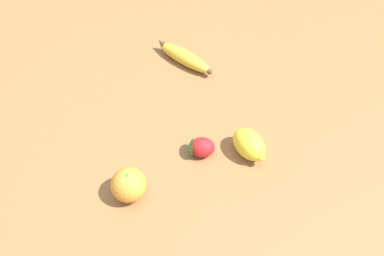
{
  "coord_description": "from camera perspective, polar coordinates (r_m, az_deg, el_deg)",
  "views": [
    {
      "loc": [
        0.34,
        0.47,
        0.64
      ],
      "look_at": [
        0.01,
        0.11,
        0.03
      ],
      "focal_mm": 35.0,
      "sensor_mm": 36.0,
      "label": 1
    }
  ],
  "objects": [
    {
      "name": "ground_plane",
      "position": [
        0.87,
        -4.33,
        3.27
      ],
      "size": [
        3.0,
        3.0,
        0.0
      ],
      "primitive_type": "plane",
      "color": "olive"
    },
    {
      "name": "banana",
      "position": [
        0.96,
        -1.26,
        10.78
      ],
      "size": [
        0.06,
        0.18,
        0.04
      ],
      "rotation": [
        0.0,
        0.0,
        4.85
      ],
      "color": "gold",
      "rests_on": "ground_plane"
    },
    {
      "name": "orange",
      "position": [
        0.71,
        -9.59,
        -8.52
      ],
      "size": [
        0.07,
        0.07,
        0.07
      ],
      "color": "orange",
      "rests_on": "ground_plane"
    },
    {
      "name": "strawberry",
      "position": [
        0.77,
        1.24,
        -2.96
      ],
      "size": [
        0.07,
        0.07,
        0.04
      ],
      "rotation": [
        0.0,
        0.0,
        5.52
      ],
      "color": "red",
      "rests_on": "ground_plane"
    },
    {
      "name": "lemon",
      "position": [
        0.77,
        8.71,
        -2.51
      ],
      "size": [
        0.07,
        0.09,
        0.05
      ],
      "rotation": [
        0.0,
        0.0,
        1.41
      ],
      "color": "yellow",
      "rests_on": "ground_plane"
    }
  ]
}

